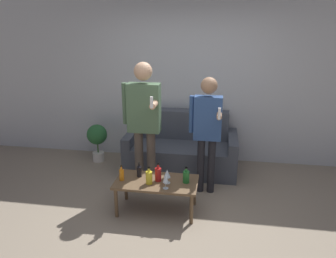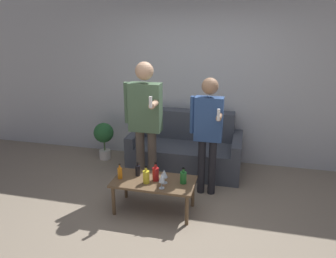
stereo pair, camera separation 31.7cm
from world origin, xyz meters
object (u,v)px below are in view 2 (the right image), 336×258
at_px(couch, 186,150).
at_px(person_standing_left, 145,117).
at_px(coffee_table, 154,184).
at_px(bottle_orange, 146,176).
at_px(person_standing_right, 208,127).

distance_m(couch, person_standing_left, 1.16).
bearing_deg(coffee_table, bottle_orange, -132.73).
bearing_deg(person_standing_right, person_standing_left, -175.64).
bearing_deg(couch, coffee_table, -96.85).
distance_m(bottle_orange, person_standing_right, 1.04).
xyz_separation_m(coffee_table, person_standing_right, (0.57, 0.59, 0.60)).
xyz_separation_m(bottle_orange, person_standing_right, (0.64, 0.67, 0.46)).
relative_size(bottle_orange, person_standing_right, 0.13).
xyz_separation_m(couch, person_standing_left, (-0.42, -0.78, 0.74)).
relative_size(coffee_table, bottle_orange, 4.67).
bearing_deg(person_standing_right, bottle_orange, -133.83).
xyz_separation_m(coffee_table, bottle_orange, (-0.07, -0.08, 0.13)).
height_order(couch, coffee_table, couch).
distance_m(couch, bottle_orange, 1.42).
height_order(couch, bottle_orange, couch).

